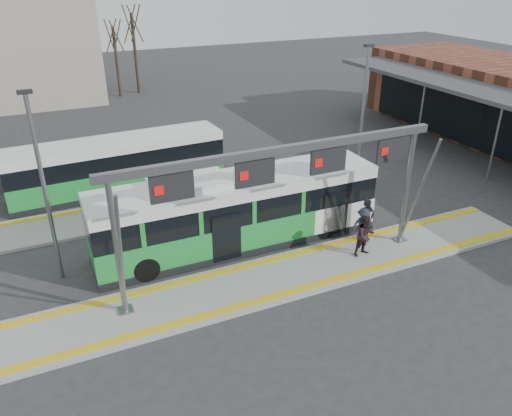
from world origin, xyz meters
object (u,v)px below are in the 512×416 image
(passenger_a, at_px, (367,220))
(passenger_b, at_px, (365,236))
(hero_bus, at_px, (237,212))
(gantry, at_px, (285,174))
(passenger_c, at_px, (363,225))

(passenger_a, distance_m, passenger_b, 1.28)
(hero_bus, bearing_deg, passenger_a, -23.66)
(gantry, distance_m, passenger_a, 5.53)
(gantry, relative_size, passenger_c, 8.32)
(hero_bus, relative_size, passenger_b, 6.99)
(gantry, xyz_separation_m, passenger_a, (4.46, 0.71, -3.18))
(passenger_a, height_order, passenger_c, passenger_a)
(gantry, height_order, passenger_c, gantry)
(passenger_a, relative_size, passenger_b, 1.10)
(hero_bus, relative_size, passenger_c, 7.93)
(hero_bus, bearing_deg, passenger_b, -36.79)
(passenger_b, bearing_deg, gantry, 171.30)
(passenger_a, height_order, passenger_b, passenger_a)
(gantry, distance_m, passenger_b, 4.93)
(gantry, bearing_deg, hero_bus, 102.87)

